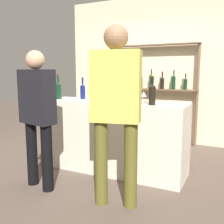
{
  "coord_description": "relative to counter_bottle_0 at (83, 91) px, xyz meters",
  "views": [
    {
      "loc": [
        1.55,
        -3.17,
        1.36
      ],
      "look_at": [
        0.0,
        0.0,
        0.82
      ],
      "focal_mm": 42.0,
      "sensor_mm": 36.0,
      "label": 1
    }
  ],
  "objects": [
    {
      "name": "counter_bottle_0",
      "position": [
        0.0,
        0.0,
        0.0
      ],
      "size": [
        0.07,
        0.07,
        0.32
      ],
      "color": "#0F1956",
      "rests_on": "bar_counter"
    },
    {
      "name": "back_shelf",
      "position": [
        0.53,
        1.61,
        0.13
      ],
      "size": [
        1.78,
        0.18,
        1.87
      ],
      "color": "brown",
      "rests_on": "ground_plane"
    },
    {
      "name": "bar_counter",
      "position": [
        0.54,
        -0.12,
        -0.6
      ],
      "size": [
        2.02,
        0.61,
        0.96
      ],
      "primitive_type": "cube",
      "color": "beige",
      "rests_on": "ground_plane"
    },
    {
      "name": "ground_plane",
      "position": [
        0.54,
        -0.12,
        -1.08
      ],
      "size": [
        16.0,
        16.0,
        0.0
      ],
      "primitive_type": "plane",
      "color": "brown"
    },
    {
      "name": "counter_bottle_1",
      "position": [
        -0.31,
        -0.17,
        0.02
      ],
      "size": [
        0.08,
        0.08,
        0.36
      ],
      "color": "black",
      "rests_on": "bar_counter"
    },
    {
      "name": "counter_bottle_3",
      "position": [
        1.14,
        -0.25,
        0.02
      ],
      "size": [
        0.08,
        0.08,
        0.36
      ],
      "color": "black",
      "rests_on": "bar_counter"
    },
    {
      "name": "counter_bottle_2",
      "position": [
        0.87,
        -0.25,
        0.02
      ],
      "size": [
        0.08,
        0.08,
        0.35
      ],
      "color": "#0F1956",
      "rests_on": "bar_counter"
    },
    {
      "name": "customer_right",
      "position": [
        1.0,
        -0.99,
        -0.02
      ],
      "size": [
        0.51,
        0.31,
        1.8
      ],
      "rotation": [
        0.0,
        0.0,
        1.79
      ],
      "color": "brown",
      "rests_on": "ground_plane"
    },
    {
      "name": "customer_left",
      "position": [
        0.02,
        -1.0,
        -0.15
      ],
      "size": [
        0.48,
        0.29,
        1.6
      ],
      "rotation": [
        0.0,
        0.0,
        1.35
      ],
      "color": "black",
      "rests_on": "ground_plane"
    },
    {
      "name": "back_wall",
      "position": [
        0.54,
        1.79,
        0.32
      ],
      "size": [
        3.62,
        0.12,
        2.8
      ],
      "primitive_type": "cube",
      "color": "beige",
      "rests_on": "ground_plane"
    },
    {
      "name": "wine_glass",
      "position": [
        1.0,
        -0.17,
        -0.01
      ],
      "size": [
        0.07,
        0.07,
        0.15
      ],
      "color": "silver",
      "rests_on": "bar_counter"
    },
    {
      "name": "cork_jar",
      "position": [
        0.31,
        -0.07,
        -0.06
      ],
      "size": [
        0.12,
        0.12,
        0.12
      ],
      "color": "silver",
      "rests_on": "bar_counter"
    }
  ]
}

